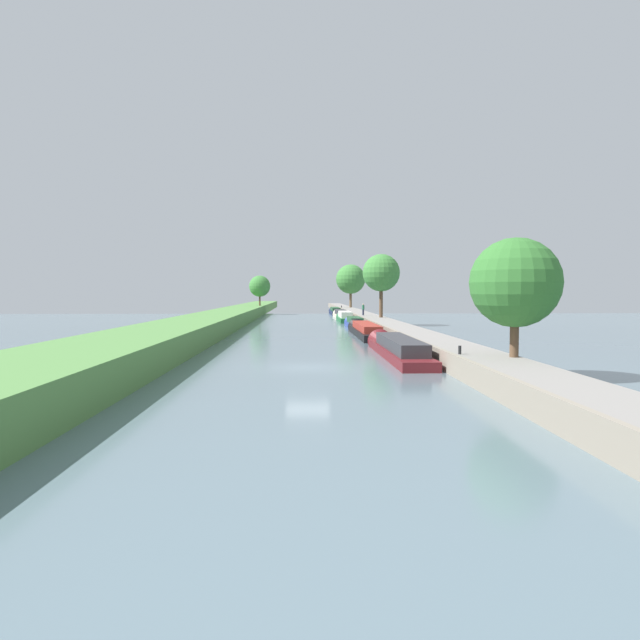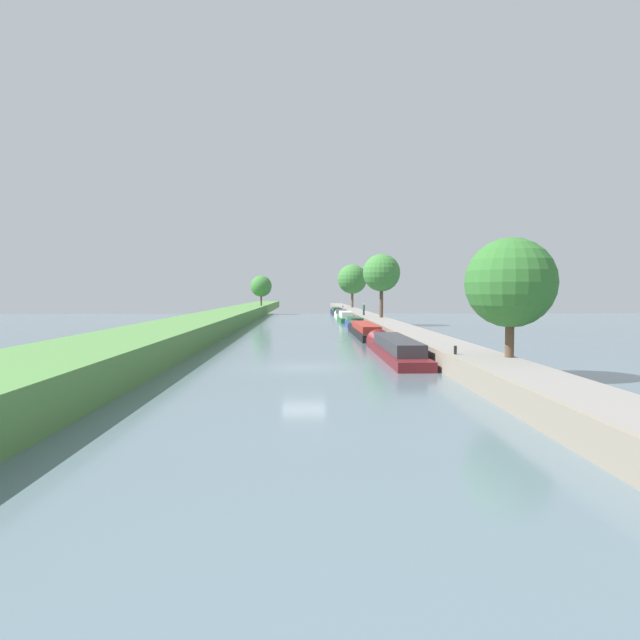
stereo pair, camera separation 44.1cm
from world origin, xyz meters
The scene contains 17 objects.
ground_plane centered at (0.00, 0.00, 0.00)m, with size 160.00×160.00×0.00m, color slate.
left_grassy_bank centered at (-10.84, 0.00, 0.87)m, with size 6.33×260.00×1.74m.
right_towpath centered at (9.22, 0.00, 0.55)m, with size 3.08×260.00×1.09m.
stone_quay centered at (7.55, 0.00, 0.57)m, with size 0.25×260.00×1.14m.
narrowboat_maroon centered at (6.12, 5.77, 0.55)m, with size 2.14×16.09×2.09m.
narrowboat_black centered at (5.98, 23.58, 0.53)m, with size 2.06×17.06×1.96m.
narrowboat_blue centered at (6.24, 37.57, 0.50)m, with size 1.81×10.34×1.83m.
narrowboat_green centered at (6.04, 50.17, 0.60)m, with size 1.98×11.44×2.13m.
narrowboat_cream centered at (6.27, 63.10, 0.55)m, with size 1.94×13.93×1.99m.
narrowboat_navy centered at (6.19, 77.37, 0.56)m, with size 1.82×14.35×1.88m.
tree_rightbank_near centered at (10.33, -4.40, 4.83)m, with size 4.49×4.49×5.99m.
tree_rightbank_midnear centered at (9.89, 39.02, 6.83)m, with size 4.82×4.82×8.18m.
tree_rightbank_midfar centered at (10.11, 85.92, 7.14)m, with size 6.30×6.30×9.22m.
tree_leftbank_downstream centered at (-8.51, 74.76, 5.52)m, with size 4.10×4.10×5.83m.
person_walking centered at (8.31, 45.53, 1.97)m, with size 0.34×0.34×1.66m.
mooring_bollard_near centered at (7.98, -3.02, 1.32)m, with size 0.16×0.16×0.45m.
mooring_bollard_far centered at (7.98, 83.83, 1.32)m, with size 0.16×0.16×0.45m.
Camera 2 is at (0.12, -31.48, 4.36)m, focal length 30.75 mm.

